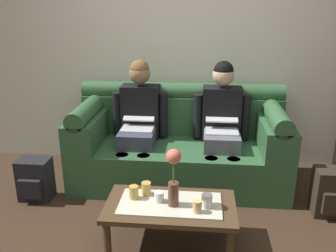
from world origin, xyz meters
The scene contains 14 objects.
ground_plane centered at (0.00, 0.00, 0.00)m, with size 14.00×14.00×0.00m, color #382619.
back_wall_patterned centered at (0.00, 1.70, 1.45)m, with size 6.00×0.12×2.90m, color silver.
couch centered at (0.00, 1.17, 0.37)m, with size 2.09×0.88×0.96m.
person_left centered at (-0.41, 1.17, 0.66)m, with size 0.56×0.67×1.22m.
person_right centered at (0.41, 1.17, 0.66)m, with size 0.56×0.67×1.22m.
coffee_table centered at (0.00, 0.08, 0.31)m, with size 0.96×0.52×0.36m.
flower_vase centered at (0.02, 0.06, 0.60)m, with size 0.11×0.11×0.44m.
cup_near_left centered at (-0.19, 0.19, 0.41)m, with size 0.07×0.07×0.10m, color gold.
cup_near_right centered at (-0.08, 0.10, 0.40)m, with size 0.07×0.07×0.08m, color white.
cup_far_center centered at (-0.28, 0.13, 0.41)m, with size 0.07×0.07×0.10m, color gold.
cup_far_left centered at (0.20, -0.02, 0.40)m, with size 0.06×0.06×0.09m, color #DBB77A.
cup_far_right centered at (0.27, 0.06, 0.41)m, with size 0.08×0.08×0.10m, color white.
backpack_right centered at (1.34, 0.63, 0.21)m, with size 0.30×0.26×0.42m.
backpack_left centered at (-1.31, 0.64, 0.19)m, with size 0.29×0.25×0.39m.
Camera 1 is at (0.20, -2.22, 1.76)m, focal length 38.58 mm.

